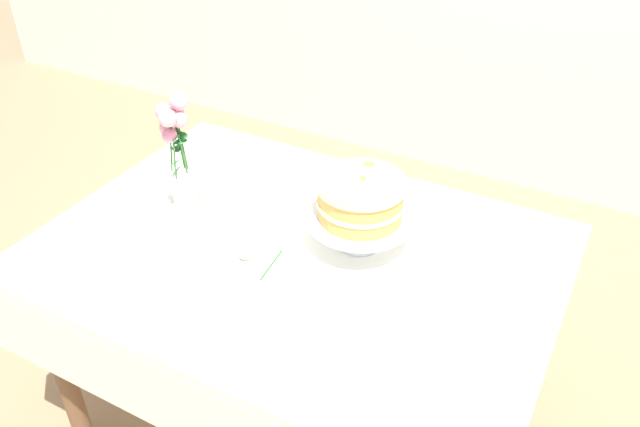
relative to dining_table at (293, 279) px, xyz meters
The scene contains 7 objects.
ground_plane 0.65m from the dining_table, 90.00° to the left, with size 12.00×12.00×0.00m, color #8C7051.
dining_table is the anchor object (origin of this frame).
linen_napkin 0.21m from the dining_table, 38.62° to the left, with size 0.32×0.32×0.00m, color white.
cake_stand 0.25m from the dining_table, 38.62° to the left, with size 0.29×0.29×0.10m.
layer_cake 0.31m from the dining_table, 38.63° to the left, with size 0.24×0.24×0.12m.
flower_vase 0.50m from the dining_table, behind, with size 0.11×0.12×0.35m.
fallen_rose 0.17m from the dining_table, 140.57° to the right, with size 0.11×0.13×0.04m.
Camera 1 is at (0.72, -1.19, 1.82)m, focal length 35.83 mm.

